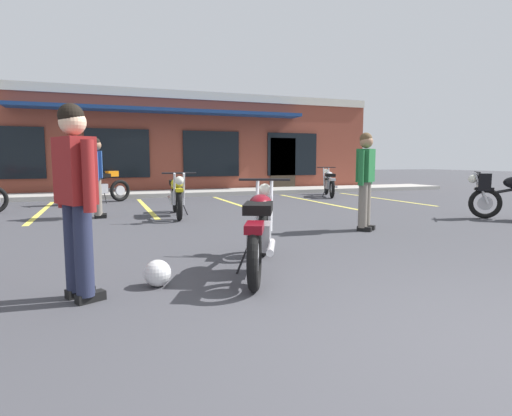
# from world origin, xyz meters

# --- Properties ---
(ground_plane) EXTENTS (80.00, 80.00, 0.00)m
(ground_plane) POSITION_xyz_m (0.00, 4.17, 0.00)
(ground_plane) COLOR #3D3D42
(sidewalk_kerb) EXTENTS (22.00, 1.80, 0.14)m
(sidewalk_kerb) POSITION_xyz_m (0.00, 13.01, 0.07)
(sidewalk_kerb) COLOR #A8A59E
(sidewalk_kerb) RESTS_ON ground_plane
(brick_storefront_building) EXTENTS (16.83, 6.98, 3.74)m
(brick_storefront_building) POSITION_xyz_m (0.00, 17.01, 1.87)
(brick_storefront_building) COLOR brown
(brick_storefront_building) RESTS_ON ground_plane
(painted_stall_lines) EXTENTS (12.18, 4.80, 0.01)m
(painted_stall_lines) POSITION_xyz_m (0.00, 9.41, 0.00)
(painted_stall_lines) COLOR #DBCC4C
(painted_stall_lines) RESTS_ON ground_plane
(motorcycle_foreground_classic) EXTENTS (1.16, 1.97, 0.98)m
(motorcycle_foreground_classic) POSITION_xyz_m (-0.65, 2.62, 0.46)
(motorcycle_foreground_classic) COLOR black
(motorcycle_foreground_classic) RESTS_ON ground_plane
(motorcycle_red_sportbike) EXTENTS (0.69, 2.11, 0.98)m
(motorcycle_red_sportbike) POSITION_xyz_m (-0.75, 7.43, 0.46)
(motorcycle_red_sportbike) COLOR black
(motorcycle_red_sportbike) RESTS_ON ground_plane
(motorcycle_black_cruiser) EXTENTS (1.11, 1.99, 0.98)m
(motorcycle_black_cruiser) POSITION_xyz_m (4.93, 10.77, 0.46)
(motorcycle_black_cruiser) COLOR black
(motorcycle_black_cruiser) RESTS_ON ground_plane
(motorcycle_silver_naked) EXTENTS (1.91, 1.27, 0.98)m
(motorcycle_silver_naked) POSITION_xyz_m (-2.49, 10.96, 0.53)
(motorcycle_silver_naked) COLOR black
(motorcycle_silver_naked) RESTS_ON ground_plane
(person_in_shorts_foreground) EXTENTS (0.53, 0.45, 1.68)m
(person_in_shorts_foreground) POSITION_xyz_m (1.98, 4.48, 0.95)
(person_in_shorts_foreground) COLOR black
(person_in_shorts_foreground) RESTS_ON ground_plane
(person_by_back_row) EXTENTS (0.39, 0.58, 1.68)m
(person_by_back_row) POSITION_xyz_m (-2.47, 2.22, 0.95)
(person_by_back_row) COLOR black
(person_by_back_row) RESTS_ON ground_plane
(person_near_building) EXTENTS (0.29, 0.60, 1.68)m
(person_near_building) POSITION_xyz_m (-2.34, 7.76, 0.95)
(person_near_building) COLOR black
(person_near_building) RESTS_ON ground_plane
(helmet_on_pavement) EXTENTS (0.26, 0.26, 0.26)m
(helmet_on_pavement) POSITION_xyz_m (-1.79, 2.40, 0.13)
(helmet_on_pavement) COLOR silver
(helmet_on_pavement) RESTS_ON ground_plane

